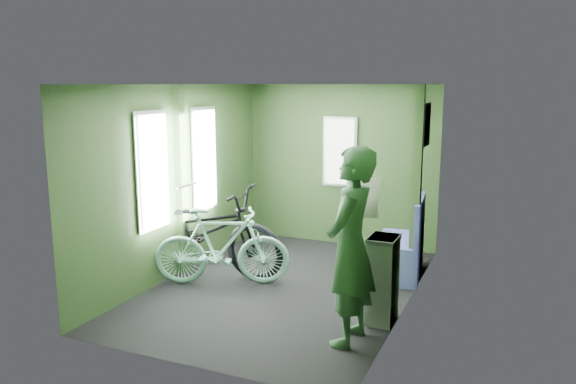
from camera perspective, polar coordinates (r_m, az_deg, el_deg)
name	(u,v)px	position (r m, az deg, el deg)	size (l,w,h in m)	color
room	(283,163)	(6.26, -0.53, 2.95)	(4.00, 4.02, 2.31)	black
bicycle_black	(204,274)	(7.08, -8.54, -8.20)	(0.73, 2.11, 1.11)	black
bicycle_mint	(222,285)	(6.65, -6.68, -9.41)	(0.44, 1.57, 0.94)	#92DFCA
passenger	(350,247)	(5.00, 6.36, -5.54)	(0.46, 0.69, 1.78)	#2F5635
waste_box	(382,280)	(5.59, 9.57, -8.79)	(0.26, 0.36, 0.87)	slate
bench_seat	(401,253)	(6.98, 11.45, -6.08)	(0.61, 0.98, 0.98)	navy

